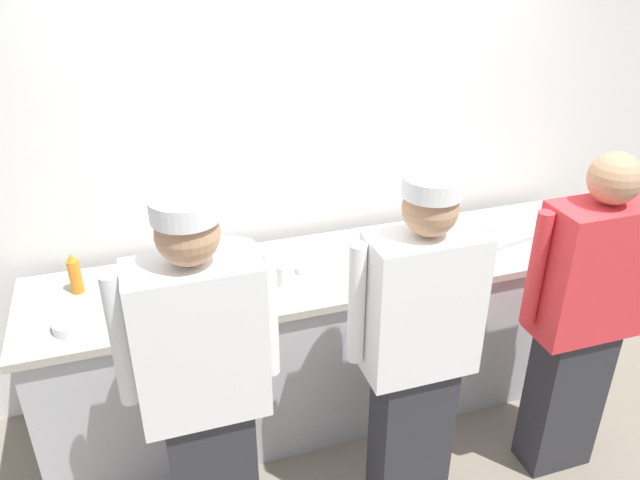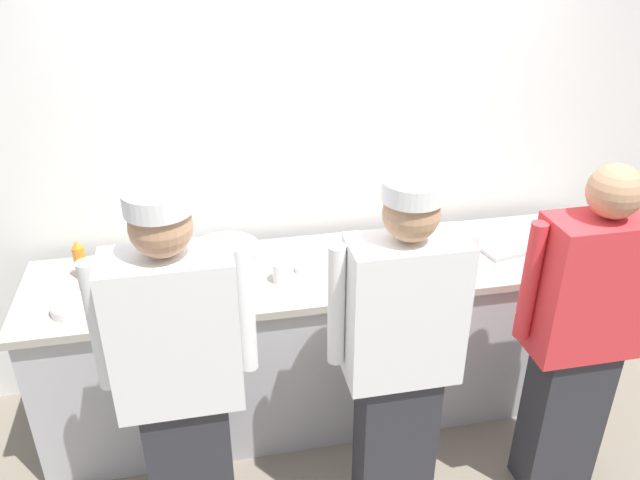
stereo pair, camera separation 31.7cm
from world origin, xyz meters
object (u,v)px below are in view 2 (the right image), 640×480
at_px(ramekin_yellow_sauce, 144,277).
at_px(chef_far_right, 581,334).
at_px(plate_stack_front, 73,307).
at_px(mixing_bowl_steel, 226,259).
at_px(chef_center, 401,354).
at_px(sheet_tray, 511,241).
at_px(plate_stack_rear, 454,260).
at_px(ramekin_green_sauce, 305,268).
at_px(squeeze_bottle_primary, 80,260).
at_px(chefs_knife, 372,275).
at_px(ramekin_orange_sauce, 194,298).
at_px(chef_near_left, 181,378).
at_px(deli_cup, 282,272).

bearing_deg(ramekin_yellow_sauce, chef_far_right, -22.66).
bearing_deg(plate_stack_front, mixing_bowl_steel, 17.44).
height_order(chef_center, sheet_tray, chef_center).
bearing_deg(chef_far_right, chef_center, 179.52).
distance_m(plate_stack_rear, ramekin_green_sauce, 0.77).
height_order(squeeze_bottle_primary, chefs_knife, squeeze_bottle_primary).
relative_size(ramekin_green_sauce, chefs_knife, 0.35).
relative_size(sheet_tray, ramekin_green_sauce, 4.42).
distance_m(squeeze_bottle_primary, chefs_knife, 1.44).
bearing_deg(chefs_knife, squeeze_bottle_primary, 169.12).
distance_m(plate_stack_rear, ramekin_orange_sauce, 1.31).
height_order(chef_far_right, sheet_tray, chef_far_right).
bearing_deg(ramekin_green_sauce, plate_stack_rear, -7.34).
bearing_deg(ramekin_green_sauce, ramekin_yellow_sauce, 175.18).
xyz_separation_m(chef_near_left, chef_far_right, (1.73, -0.01, -0.03)).
distance_m(chef_center, sheet_tray, 1.18).
bearing_deg(plate_stack_rear, ramekin_yellow_sauce, 173.95).
relative_size(plate_stack_front, squeeze_bottle_primary, 0.97).
xyz_separation_m(chef_center, ramekin_orange_sauce, (-0.83, 0.54, 0.04)).
distance_m(chef_far_right, chefs_knife, 1.00).
bearing_deg(mixing_bowl_steel, plate_stack_rear, -8.85).
height_order(chef_center, ramekin_orange_sauce, chef_center).
bearing_deg(ramekin_orange_sauce, chef_far_right, -18.32).
bearing_deg(chef_far_right, sheet_tray, 86.11).
xyz_separation_m(ramekin_green_sauce, deli_cup, (-0.13, -0.07, 0.03)).
relative_size(ramekin_orange_sauce, ramekin_yellow_sauce, 1.00).
relative_size(chef_near_left, ramekin_yellow_sauce, 17.30).
height_order(squeeze_bottle_primary, ramekin_yellow_sauce, squeeze_bottle_primary).
bearing_deg(ramekin_yellow_sauce, ramekin_green_sauce, -4.82).
height_order(plate_stack_front, ramekin_orange_sauce, plate_stack_front).
height_order(chef_center, ramekin_yellow_sauce, chef_center).
relative_size(chef_far_right, deli_cup, 16.20).
height_order(plate_stack_front, mixing_bowl_steel, mixing_bowl_steel).
bearing_deg(sheet_tray, chef_far_right, -93.89).
bearing_deg(chef_near_left, sheet_tray, 23.67).
xyz_separation_m(sheet_tray, ramekin_orange_sauce, (-1.71, -0.25, 0.01)).
relative_size(plate_stack_rear, deli_cup, 2.16).
height_order(chef_far_right, ramekin_orange_sauce, chef_far_right).
bearing_deg(chefs_knife, ramekin_yellow_sauce, 170.92).
distance_m(plate_stack_rear, sheet_tray, 0.44).
bearing_deg(mixing_bowl_steel, ramekin_yellow_sauce, -178.09).
relative_size(sheet_tray, ramekin_orange_sauce, 4.26).
bearing_deg(ramekin_yellow_sauce, deli_cup, -12.03).
bearing_deg(ramekin_yellow_sauce, mixing_bowl_steel, 1.91).
bearing_deg(chef_far_right, squeeze_bottle_primary, 158.04).
height_order(plate_stack_front, squeeze_bottle_primary, squeeze_bottle_primary).
relative_size(chef_center, sheet_tray, 3.97).
distance_m(ramekin_orange_sauce, deli_cup, 0.44).
distance_m(plate_stack_front, sheet_tray, 2.26).
bearing_deg(chef_center, ramekin_orange_sauce, 146.83).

